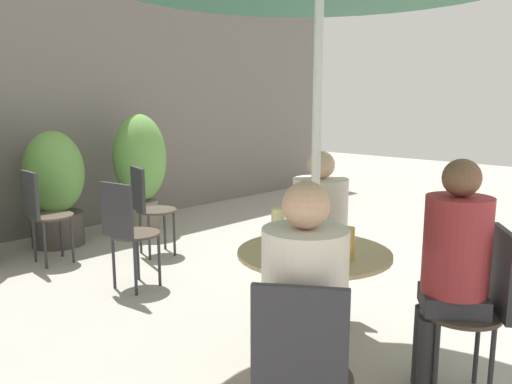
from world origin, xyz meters
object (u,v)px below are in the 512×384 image
(cafe_table_near, at_px, (313,280))
(seated_person_0, at_px, (304,306))
(bistro_chair_5, at_px, (41,209))
(seated_person_2, at_px, (320,225))
(bistro_chair_3, at_px, (126,226))
(beer_glass_0, at_px, (348,244))
(bistro_chair_0, at_px, (301,370))
(bistro_chair_2, at_px, (320,244))
(beer_glass_1, at_px, (278,227))
(potted_plant_1, at_px, (55,186))
(potted_plant_2, at_px, (140,165))
(bistro_chair_1, at_px, (481,298))
(seated_person_1, at_px, (453,258))
(bistro_chair_6, at_px, (147,203))

(cafe_table_near, height_order, seated_person_0, seated_person_0)
(bistro_chair_5, height_order, seated_person_2, seated_person_2)
(bistro_chair_3, bearing_deg, beer_glass_0, 169.67)
(seated_person_2, bearing_deg, bistro_chair_0, -90.00)
(beer_glass_0, bearing_deg, bistro_chair_2, 44.01)
(bistro_chair_2, bearing_deg, beer_glass_1, -104.52)
(potted_plant_1, bearing_deg, bistro_chair_3, -97.26)
(bistro_chair_3, distance_m, seated_person_0, 2.26)
(potted_plant_2, bearing_deg, bistro_chair_1, -100.56)
(bistro_chair_0, distance_m, seated_person_1, 1.06)
(bistro_chair_6, xyz_separation_m, seated_person_0, (-1.22, -2.80, 0.18))
(seated_person_1, relative_size, beer_glass_1, 6.03)
(potted_plant_1, bearing_deg, potted_plant_2, -7.74)
(bistro_chair_6, distance_m, beer_glass_1, 2.37)
(seated_person_0, xyz_separation_m, seated_person_2, (1.10, 0.73, -0.02))
(beer_glass_1, bearing_deg, bistro_chair_6, 72.07)
(cafe_table_near, bearing_deg, bistro_chair_5, 92.37)
(bistro_chair_6, distance_m, potted_plant_2, 1.04)
(cafe_table_near, height_order, potted_plant_1, potted_plant_1)
(potted_plant_2, bearing_deg, bistro_chair_5, -162.69)
(bistro_chair_2, bearing_deg, seated_person_1, -50.46)
(seated_person_1, height_order, seated_person_2, seated_person_1)
(bistro_chair_1, xyz_separation_m, bistro_chair_3, (-0.39, 2.47, 0.00))
(cafe_table_near, height_order, seated_person_1, seated_person_1)
(cafe_table_near, height_order, bistro_chair_6, bistro_chair_6)
(bistro_chair_5, relative_size, beer_glass_0, 5.42)
(cafe_table_near, bearing_deg, bistro_chair_1, -56.18)
(bistro_chair_2, distance_m, seated_person_0, 1.47)
(bistro_chair_6, relative_size, potted_plant_2, 0.65)
(beer_glass_0, xyz_separation_m, beer_glass_1, (-0.05, 0.40, 0.02))
(seated_person_0, height_order, potted_plant_1, seated_person_0)
(seated_person_0, relative_size, potted_plant_2, 0.89)
(potted_plant_1, bearing_deg, seated_person_1, -88.45)
(cafe_table_near, distance_m, seated_person_0, 0.67)
(bistro_chair_2, relative_size, seated_person_1, 0.72)
(seated_person_0, distance_m, seated_person_1, 0.93)
(bistro_chair_2, distance_m, beer_glass_1, 0.81)
(bistro_chair_5, distance_m, bistro_chair_6, 0.92)
(bistro_chair_2, relative_size, bistro_chair_5, 1.00)
(bistro_chair_5, bearing_deg, potted_plant_2, -70.14)
(beer_glass_0, bearing_deg, bistro_chair_0, -159.71)
(bistro_chair_3, xyz_separation_m, bistro_chair_6, (0.62, 0.63, 0.00))
(bistro_chair_0, distance_m, bistro_chair_6, 3.18)
(seated_person_2, distance_m, potted_plant_2, 3.01)
(bistro_chair_1, height_order, potted_plant_2, potted_plant_2)
(bistro_chair_2, relative_size, bistro_chair_6, 1.00)
(bistro_chair_5, relative_size, bistro_chair_6, 1.00)
(beer_glass_0, distance_m, potted_plant_1, 3.65)
(seated_person_0, relative_size, seated_person_1, 0.99)
(bistro_chair_3, height_order, bistro_chair_5, same)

